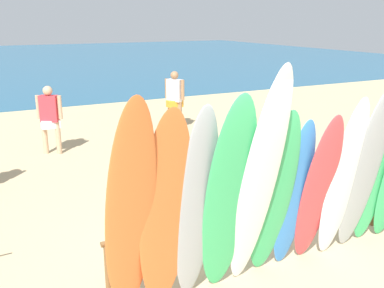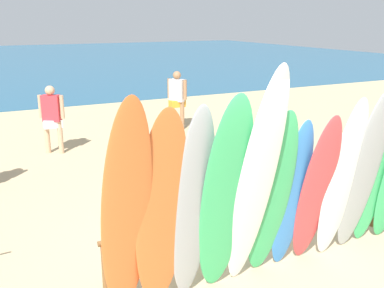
{
  "view_description": "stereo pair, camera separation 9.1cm",
  "coord_description": "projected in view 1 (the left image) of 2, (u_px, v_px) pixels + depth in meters",
  "views": [
    {
      "loc": [
        -3.2,
        -4.26,
        3.06
      ],
      "look_at": [
        0.0,
        2.02,
        1.05
      ],
      "focal_mm": 41.32,
      "sensor_mm": 36.0,
      "label": 1
    },
    {
      "loc": [
        -3.12,
        -4.3,
        3.06
      ],
      "look_at": [
        0.0,
        2.02,
        1.05
      ],
      "focal_mm": 41.32,
      "sensor_mm": 36.0,
      "label": 2
    }
  ],
  "objects": [
    {
      "name": "beachgoer_by_water",
      "position": [
        175.0,
        96.0,
        12.45
      ],
      "size": [
        0.43,
        0.54,
        1.64
      ],
      "rotation": [
        0.0,
        0.0,
        2.16
      ],
      "color": "#9E704C",
      "rests_on": "ground"
    },
    {
      "name": "surfboard_orange_1",
      "position": [
        166.0,
        214.0,
        4.47
      ],
      "size": [
        0.59,
        0.48,
        2.3
      ],
      "primitive_type": "ellipsoid",
      "rotation": [
        0.17,
        0.0,
        0.04
      ],
      "color": "orange",
      "rests_on": "ground"
    },
    {
      "name": "surfboard_green_3",
      "position": [
        228.0,
        199.0,
        4.71
      ],
      "size": [
        0.6,
        0.67,
        2.4
      ],
      "primitive_type": "ellipsoid",
      "rotation": [
        0.23,
        0.0,
        -0.07
      ],
      "color": "#38B266",
      "rests_on": "ground"
    },
    {
      "name": "surfboard_red_7",
      "position": [
        318.0,
        191.0,
        5.43
      ],
      "size": [
        0.51,
        0.59,
        2.03
      ],
      "primitive_type": "ellipsoid",
      "rotation": [
        0.23,
        0.0,
        -0.07
      ],
      "color": "#D13D42",
      "rests_on": "ground"
    },
    {
      "name": "surfboard_grey_2",
      "position": [
        196.0,
        207.0,
        4.64
      ],
      "size": [
        0.49,
        0.51,
        2.29
      ],
      "primitive_type": "ellipsoid",
      "rotation": [
        0.17,
        0.0,
        0.06
      ],
      "color": "#999EA3",
      "rests_on": "ground"
    },
    {
      "name": "surfboard_orange_0",
      "position": [
        131.0,
        215.0,
        4.27
      ],
      "size": [
        0.51,
        0.66,
        2.46
      ],
      "primitive_type": "ellipsoid",
      "rotation": [
        0.23,
        0.0,
        -0.0
      ],
      "color": "orange",
      "rests_on": "ground"
    },
    {
      "name": "surfboard_white_8",
      "position": [
        343.0,
        180.0,
        5.56
      ],
      "size": [
        0.59,
        0.52,
        2.19
      ],
      "primitive_type": "ellipsoid",
      "rotation": [
        0.18,
        0.0,
        0.09
      ],
      "color": "white",
      "rests_on": "ground"
    },
    {
      "name": "surfboard_grey_9",
      "position": [
        364.0,
        173.0,
        5.73
      ],
      "size": [
        0.56,
        0.52,
        2.25
      ],
      "primitive_type": "ellipsoid",
      "rotation": [
        0.19,
        0.0,
        0.03
      ],
      "color": "#999EA3",
      "rests_on": "ground"
    },
    {
      "name": "surfboard_white_4",
      "position": [
        259.0,
        184.0,
        4.76
      ],
      "size": [
        0.5,
        0.79,
        2.68
      ],
      "primitive_type": "ellipsoid",
      "rotation": [
        0.26,
        0.0,
        0.03
      ],
      "color": "white",
      "rests_on": "ground"
    },
    {
      "name": "surfboard_blue_6",
      "position": [
        294.0,
        196.0,
        5.35
      ],
      "size": [
        0.49,
        0.45,
        1.98
      ],
      "primitive_type": "ellipsoid",
      "rotation": [
        0.18,
        0.0,
        0.07
      ],
      "color": "#337AD1",
      "rests_on": "ground"
    },
    {
      "name": "surfboard_green_10",
      "position": [
        381.0,
        154.0,
        5.83
      ],
      "size": [
        0.58,
        0.57,
        2.67
      ],
      "primitive_type": "ellipsoid",
      "rotation": [
        0.17,
        0.0,
        -0.09
      ],
      "color": "#38B266",
      "rests_on": "ground"
    },
    {
      "name": "beachgoer_near_rack",
      "position": [
        50.0,
        115.0,
        10.13
      ],
      "size": [
        0.53,
        0.39,
        1.59
      ],
      "rotation": [
        0.0,
        0.0,
        2.59
      ],
      "color": "tan",
      "rests_on": "ground"
    },
    {
      "name": "ground",
      "position": [
        58.0,
        97.0,
        17.89
      ],
      "size": [
        60.0,
        60.0,
        0.0
      ],
      "primitive_type": "plane",
      "color": "tan"
    },
    {
      "name": "surfboard_rack",
      "position": [
        263.0,
        215.0,
        5.72
      ],
      "size": [
        4.27,
        0.07,
        0.74
      ],
      "color": "brown",
      "rests_on": "ground"
    },
    {
      "name": "surfboard_green_5",
      "position": [
        274.0,
        196.0,
        5.13
      ],
      "size": [
        0.54,
        0.56,
        2.15
      ],
      "primitive_type": "ellipsoid",
      "rotation": [
        0.22,
        0.0,
        -0.01
      ],
      "color": "#38B266",
      "rests_on": "ground"
    },
    {
      "name": "ocean_water",
      "position": [
        12.0,
        60.0,
        33.02
      ],
      "size": [
        60.0,
        40.0,
        0.02
      ],
      "primitive_type": "cube",
      "color": "#235B7F",
      "rests_on": "ground"
    }
  ]
}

